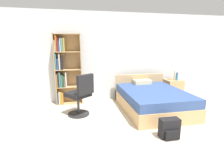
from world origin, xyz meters
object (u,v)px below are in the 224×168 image
bookshelf (65,69)px  office_chair (80,96)px  nightstand (173,89)px  table_lamp (175,68)px  bed (152,99)px  backpack_black (170,129)px  water_bottle (177,77)px

bookshelf → office_chair: size_ratio=1.92×
nightstand → table_lamp: size_ratio=1.14×
bed → table_lamp: size_ratio=3.96×
nightstand → backpack_black: size_ratio=1.63×
water_bottle → backpack_black: size_ratio=0.68×
table_lamp → bed: bearing=-144.3°
bed → office_chair: size_ratio=2.00×
bookshelf → water_bottle: bearing=-4.0°
bed → water_bottle: 1.39m
bookshelf → nightstand: size_ratio=3.31×
backpack_black → bookshelf: bearing=129.2°
bed → table_lamp: bearing=35.7°
bookshelf → bed: bearing=-22.7°
bed → office_chair: bearing=-178.0°
bed → nightstand: bed is taller
bookshelf → table_lamp: 3.31m
water_bottle → backpack_black: water_bottle is taller
backpack_black → bed: bearing=78.4°
table_lamp → bookshelf: bearing=177.5°
bookshelf → table_lamp: size_ratio=3.79×
bookshelf → nightstand: bookshelf is taller
nightstand → water_bottle: bearing=-75.9°
office_chair → table_lamp: table_lamp is taller
nightstand → bed: bearing=-143.6°
water_bottle → backpack_black: bearing=-123.7°
nightstand → water_bottle: (0.03, -0.11, 0.41)m
water_bottle → office_chair: bearing=-165.7°
bookshelf → table_lamp: (3.30, -0.15, -0.02)m
table_lamp → nightstand: bearing=72.2°
bookshelf → backpack_black: bearing=-50.8°
office_chair → table_lamp: (2.93, 0.84, 0.49)m
bookshelf → office_chair: 1.18m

